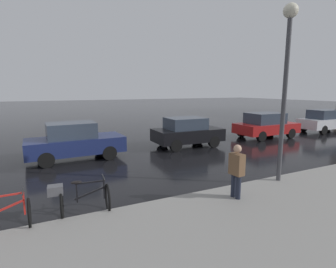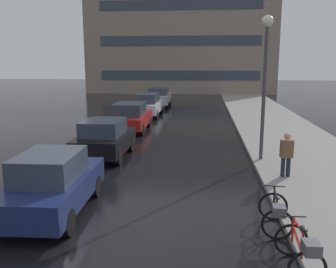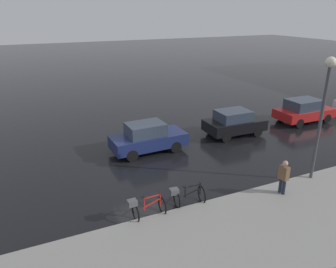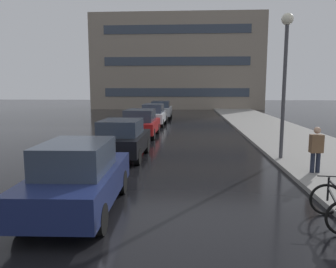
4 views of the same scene
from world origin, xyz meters
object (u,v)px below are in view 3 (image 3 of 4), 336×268
bicycle_second (186,195)px  car_navy (148,138)px  car_red (304,110)px  pedestrian (284,177)px  bicycle_nearest (145,207)px  car_black (234,123)px  streetlamp (324,99)px

bicycle_second → car_navy: (-5.66, 0.58, 0.34)m
car_red → pedestrian: pedestrian is taller
bicycle_nearest → pedestrian: size_ratio=0.88×
bicycle_second → car_black: bearing=132.1°
car_red → streetlamp: bearing=-43.5°
bicycle_second → car_black: size_ratio=0.39×
bicycle_second → streetlamp: (0.57, 6.24, 3.42)m
car_black → pedestrian: (6.89, -2.43, 0.11)m
bicycle_nearest → car_black: size_ratio=0.38×
car_navy → car_red: car_navy is taller
bicycle_nearest → pedestrian: (0.92, 5.82, 0.42)m
car_black → car_red: (-0.09, 5.96, 0.01)m
car_black → streetlamp: bearing=-1.9°
car_red → streetlamp: 9.47m
car_red → bicycle_second: bearing=-64.5°
bicycle_nearest → streetlamp: size_ratio=0.25×
bicycle_nearest → bicycle_second: (-0.13, 1.80, -0.02)m
bicycle_nearest → pedestrian: bearing=81.0°
bicycle_second → car_navy: size_ratio=0.35×
bicycle_second → bicycle_nearest: bearing=-85.7°
bicycle_second → streetlamp: bearing=84.8°
car_red → streetlamp: (6.49, -6.17, 3.08)m
car_red → pedestrian: 10.91m
car_navy → pedestrian: size_ratio=2.55×
car_black → car_red: 5.96m
car_navy → streetlamp: streetlamp is taller
bicycle_nearest → car_red: 15.44m
bicycle_nearest → car_navy: (-5.80, 2.38, 0.33)m
pedestrian → bicycle_second: bearing=-104.7°
car_navy → car_black: 5.87m
car_red → pedestrian: size_ratio=2.49×
car_navy → car_red: bearing=91.2°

